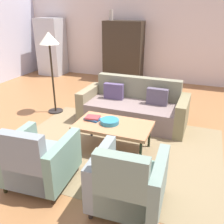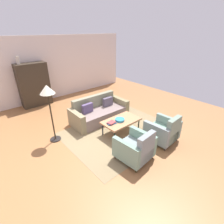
{
  "view_description": "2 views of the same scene",
  "coord_description": "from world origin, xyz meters",
  "px_view_note": "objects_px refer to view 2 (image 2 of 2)",
  "views": [
    {
      "loc": [
        1.7,
        -3.72,
        2.17
      ],
      "look_at": [
        0.36,
        -0.21,
        0.58
      ],
      "focal_mm": 39.74,
      "sensor_mm": 36.0,
      "label": 1
    },
    {
      "loc": [
        -2.83,
        -3.72,
        3.04
      ],
      "look_at": [
        0.51,
        0.1,
        0.54
      ],
      "focal_mm": 27.23,
      "sensor_mm": 36.0,
      "label": 2
    }
  ],
  "objects_px": {
    "couch": "(99,112)",
    "vase_tall": "(18,60)",
    "fruit_bowl": "(120,120)",
    "book_stack": "(111,123)",
    "cabinet": "(34,85)",
    "armchair_right": "(164,131)",
    "coffee_table": "(121,121)",
    "floor_lamp": "(48,95)",
    "armchair_left": "(136,149)"
  },
  "relations": [
    {
      "from": "couch",
      "to": "vase_tall",
      "type": "height_order",
      "value": "vase_tall"
    },
    {
      "from": "fruit_bowl",
      "to": "book_stack",
      "type": "bearing_deg",
      "value": 173.87
    },
    {
      "from": "fruit_bowl",
      "to": "cabinet",
      "type": "bearing_deg",
      "value": 105.69
    },
    {
      "from": "vase_tall",
      "to": "armchair_right",
      "type": "bearing_deg",
      "value": -67.1
    },
    {
      "from": "book_stack",
      "to": "armchair_right",
      "type": "bearing_deg",
      "value": -50.76
    },
    {
      "from": "cabinet",
      "to": "coffee_table",
      "type": "bearing_deg",
      "value": -73.49
    },
    {
      "from": "fruit_bowl",
      "to": "floor_lamp",
      "type": "bearing_deg",
      "value": 149.01
    },
    {
      "from": "armchair_left",
      "to": "fruit_bowl",
      "type": "xyz_separation_m",
      "value": [
        0.53,
        1.17,
        0.15
      ]
    },
    {
      "from": "cabinet",
      "to": "fruit_bowl",
      "type": "bearing_deg",
      "value": -74.31
    },
    {
      "from": "couch",
      "to": "cabinet",
      "type": "height_order",
      "value": "cabinet"
    },
    {
      "from": "armchair_right",
      "to": "floor_lamp",
      "type": "height_order",
      "value": "floor_lamp"
    },
    {
      "from": "armchair_left",
      "to": "vase_tall",
      "type": "xyz_separation_m",
      "value": [
        -1.01,
        5.23,
        1.61
      ]
    },
    {
      "from": "coffee_table",
      "to": "couch",
      "type": "bearing_deg",
      "value": 89.94
    },
    {
      "from": "cabinet",
      "to": "vase_tall",
      "type": "xyz_separation_m",
      "value": [
        -0.4,
        -0.0,
        1.05
      ]
    },
    {
      "from": "book_stack",
      "to": "couch",
      "type": "bearing_deg",
      "value": 71.83
    },
    {
      "from": "fruit_bowl",
      "to": "armchair_right",
      "type": "bearing_deg",
      "value": -60.26
    },
    {
      "from": "fruit_bowl",
      "to": "book_stack",
      "type": "relative_size",
      "value": 1.03
    },
    {
      "from": "floor_lamp",
      "to": "fruit_bowl",
      "type": "bearing_deg",
      "value": -30.99
    },
    {
      "from": "vase_tall",
      "to": "floor_lamp",
      "type": "height_order",
      "value": "vase_tall"
    },
    {
      "from": "book_stack",
      "to": "armchair_left",
      "type": "bearing_deg",
      "value": -100.3
    },
    {
      "from": "couch",
      "to": "fruit_bowl",
      "type": "bearing_deg",
      "value": 87.69
    },
    {
      "from": "armchair_left",
      "to": "floor_lamp",
      "type": "height_order",
      "value": "floor_lamp"
    },
    {
      "from": "coffee_table",
      "to": "armchair_left",
      "type": "xyz_separation_m",
      "value": [
        -0.6,
        -1.17,
        -0.07
      ]
    },
    {
      "from": "book_stack",
      "to": "cabinet",
      "type": "xyz_separation_m",
      "value": [
        -0.83,
        4.03,
        0.42
      ]
    },
    {
      "from": "armchair_left",
      "to": "vase_tall",
      "type": "bearing_deg",
      "value": 96.81
    },
    {
      "from": "coffee_table",
      "to": "vase_tall",
      "type": "xyz_separation_m",
      "value": [
        -1.61,
        4.06,
        1.53
      ]
    },
    {
      "from": "fruit_bowl",
      "to": "vase_tall",
      "type": "relative_size",
      "value": 0.99
    },
    {
      "from": "floor_lamp",
      "to": "coffee_table",
      "type": "bearing_deg",
      "value": -30.08
    },
    {
      "from": "book_stack",
      "to": "floor_lamp",
      "type": "relative_size",
      "value": 0.17
    },
    {
      "from": "couch",
      "to": "book_stack",
      "type": "distance_m",
      "value": 1.23
    },
    {
      "from": "book_stack",
      "to": "floor_lamp",
      "type": "xyz_separation_m",
      "value": [
        -1.39,
        0.99,
        0.96
      ]
    },
    {
      "from": "couch",
      "to": "armchair_right",
      "type": "distance_m",
      "value": 2.43
    },
    {
      "from": "fruit_bowl",
      "to": "floor_lamp",
      "type": "relative_size",
      "value": 0.17
    },
    {
      "from": "armchair_left",
      "to": "fruit_bowl",
      "type": "height_order",
      "value": "armchair_left"
    },
    {
      "from": "armchair_right",
      "to": "floor_lamp",
      "type": "distance_m",
      "value": 3.41
    },
    {
      "from": "coffee_table",
      "to": "book_stack",
      "type": "bearing_deg",
      "value": 174.89
    },
    {
      "from": "fruit_bowl",
      "to": "couch",
      "type": "bearing_deg",
      "value": 86.89
    },
    {
      "from": "armchair_left",
      "to": "book_stack",
      "type": "bearing_deg",
      "value": 75.57
    },
    {
      "from": "armchair_right",
      "to": "book_stack",
      "type": "xyz_separation_m",
      "value": [
        -0.98,
        1.2,
        0.14
      ]
    },
    {
      "from": "armchair_left",
      "to": "book_stack",
      "type": "distance_m",
      "value": 1.23
    },
    {
      "from": "coffee_table",
      "to": "armchair_left",
      "type": "relative_size",
      "value": 1.36
    },
    {
      "from": "coffee_table",
      "to": "fruit_bowl",
      "type": "distance_m",
      "value": 0.1
    },
    {
      "from": "vase_tall",
      "to": "fruit_bowl",
      "type": "bearing_deg",
      "value": -69.21
    },
    {
      "from": "coffee_table",
      "to": "floor_lamp",
      "type": "distance_m",
      "value": 2.29
    },
    {
      "from": "couch",
      "to": "armchair_left",
      "type": "height_order",
      "value": "armchair_left"
    },
    {
      "from": "couch",
      "to": "cabinet",
      "type": "bearing_deg",
      "value": -66.48
    },
    {
      "from": "couch",
      "to": "book_stack",
      "type": "height_order",
      "value": "couch"
    },
    {
      "from": "armchair_left",
      "to": "fruit_bowl",
      "type": "bearing_deg",
      "value": 61.35
    },
    {
      "from": "couch",
      "to": "cabinet",
      "type": "xyz_separation_m",
      "value": [
        -1.21,
        2.88,
        0.61
      ]
    },
    {
      "from": "coffee_table",
      "to": "armchair_left",
      "type": "bearing_deg",
      "value": -117.04
    }
  ]
}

